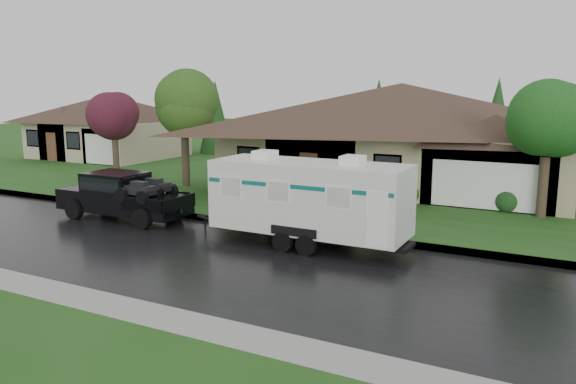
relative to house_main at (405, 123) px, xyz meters
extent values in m
plane|color=#1F4A17|center=(-2.29, -13.84, -3.59)|extent=(140.00, 140.00, 0.00)
cube|color=black|center=(-2.29, -15.84, -3.59)|extent=(140.00, 8.00, 0.01)
cube|color=gray|center=(-2.29, -11.59, -3.52)|extent=(140.00, 0.50, 0.15)
cube|color=#1F4A17|center=(-2.29, 1.16, -3.52)|extent=(140.00, 26.00, 0.15)
cube|color=tan|center=(-0.29, 0.16, -1.94)|extent=(18.00, 10.00, 3.00)
pyramid|color=#37271E|center=(-0.29, 0.16, 2.16)|extent=(19.44, 10.80, 2.60)
cube|color=tan|center=(5.11, -2.84, -2.09)|extent=(5.76, 4.00, 2.70)
cube|color=tan|center=(-24.29, 2.16, -2.04)|extent=(10.00, 8.00, 2.80)
pyramid|color=#37271E|center=(-24.29, 2.16, 1.36)|extent=(10.80, 8.64, 2.00)
cube|color=tan|center=(-21.29, 0.16, -2.18)|extent=(3.20, 4.00, 2.52)
cylinder|color=#382B1E|center=(-10.56, -5.85, -2.04)|extent=(0.43, 0.43, 2.80)
sphere|color=#345D1E|center=(-10.56, -5.85, 1.03)|extent=(3.87, 3.87, 3.87)
cylinder|color=#382B1E|center=(-16.20, -5.37, -2.30)|extent=(0.38, 0.38, 2.29)
sphere|color=#4C1827|center=(-16.20, -5.37, 0.21)|extent=(3.16, 3.16, 3.16)
cylinder|color=#382B1E|center=(7.42, -5.11, -2.17)|extent=(0.40, 0.40, 2.55)
sphere|color=#205C1E|center=(7.42, -5.11, 0.62)|extent=(3.52, 3.52, 3.52)
sphere|color=#143814|center=(-6.59, -4.54, -2.94)|extent=(1.00, 1.00, 1.00)
sphere|color=#143814|center=(-2.39, -4.54, -2.94)|extent=(1.00, 1.00, 1.00)
sphere|color=#143814|center=(1.81, -4.54, -2.94)|extent=(1.00, 1.00, 1.00)
sphere|color=#143814|center=(6.01, -4.54, -2.94)|extent=(1.00, 1.00, 1.00)
cube|color=black|center=(-8.25, -13.06, -2.82)|extent=(5.92, 1.97, 0.85)
cube|color=black|center=(-10.42, -13.06, -2.55)|extent=(1.58, 1.92, 0.35)
cube|color=black|center=(-8.64, -13.06, -2.06)|extent=(2.37, 1.86, 0.89)
cube|color=black|center=(-8.64, -13.06, -2.01)|extent=(2.17, 1.90, 0.54)
cube|color=black|center=(-6.37, -13.06, -2.62)|extent=(2.17, 1.88, 0.06)
cylinder|color=black|center=(-10.13, -14.02, -3.18)|extent=(0.83, 0.32, 0.83)
cylinder|color=black|center=(-10.13, -12.09, -3.18)|extent=(0.83, 0.32, 0.83)
cylinder|color=black|center=(-6.37, -14.02, -3.18)|extent=(0.83, 0.32, 0.83)
cylinder|color=black|center=(-6.37, -12.09, -3.18)|extent=(0.83, 0.32, 0.83)
cube|color=silver|center=(0.45, -13.06, -1.84)|extent=(6.91, 2.37, 2.42)
cube|color=black|center=(0.45, -13.06, -3.20)|extent=(7.30, 1.18, 0.14)
cube|color=#0C5753|center=(0.45, -13.06, -1.31)|extent=(6.77, 2.39, 0.14)
cube|color=white|center=(-1.33, -13.06, -0.47)|extent=(0.69, 0.79, 0.32)
cube|color=white|center=(2.03, -13.06, -0.47)|extent=(0.69, 0.79, 0.32)
cylinder|color=black|center=(0.01, -14.22, -3.25)|extent=(0.69, 0.24, 0.69)
cylinder|color=black|center=(0.01, -11.89, -3.25)|extent=(0.69, 0.24, 0.69)
cylinder|color=black|center=(0.89, -14.22, -3.25)|extent=(0.69, 0.24, 0.69)
cylinder|color=black|center=(0.89, -11.89, -3.25)|extent=(0.69, 0.24, 0.69)
camera|label=1|loc=(8.71, -30.38, 1.88)|focal=35.00mm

